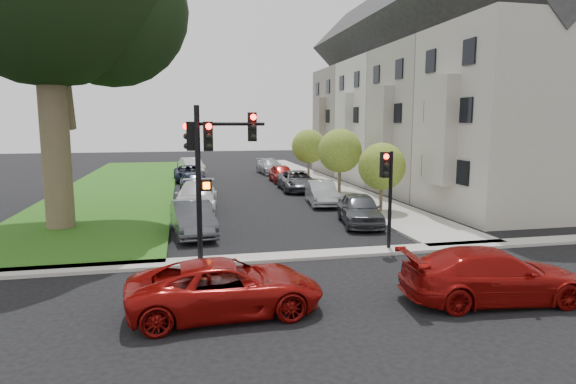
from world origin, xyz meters
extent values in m
plane|color=black|center=(0.00, 0.00, 0.00)|extent=(140.00, 140.00, 0.00)
cube|color=#2A5212|center=(-9.00, 24.00, 0.06)|extent=(8.00, 44.00, 0.12)
cube|color=#AAA393|center=(6.75, 24.00, 0.06)|extent=(3.50, 44.00, 0.12)
cube|color=#AAA393|center=(0.00, 2.00, 0.06)|extent=(60.00, 1.00, 0.12)
cube|color=#9D977C|center=(12.50, 8.00, 5.00)|extent=(7.00, 7.40, 10.00)
cube|color=#9D977C|center=(8.65, 8.00, 4.50)|extent=(0.70, 2.20, 5.50)
cube|color=black|center=(8.95, 8.00, 5.50)|extent=(0.08, 3.60, 6.00)
cube|color=#AAA798|center=(12.50, 15.50, 5.00)|extent=(7.00, 7.40, 10.00)
cube|color=#484848|center=(12.50, 15.50, 12.47)|extent=(7.00, 7.55, 7.00)
cube|color=#AAA798|center=(8.65, 15.50, 4.50)|extent=(0.70, 2.20, 5.50)
cube|color=black|center=(8.95, 15.50, 5.50)|extent=(0.08, 3.60, 6.00)
cube|color=beige|center=(12.50, 23.00, 5.00)|extent=(7.00, 7.40, 10.00)
cube|color=#484848|center=(12.50, 23.00, 12.47)|extent=(7.00, 7.55, 7.00)
cube|color=beige|center=(8.65, 23.00, 4.50)|extent=(0.70, 2.20, 5.50)
cube|color=black|center=(8.95, 23.00, 5.50)|extent=(0.08, 3.60, 6.00)
cube|color=tan|center=(12.50, 30.50, 5.00)|extent=(7.00, 7.40, 10.00)
cube|color=#484848|center=(12.50, 30.50, 12.47)|extent=(7.00, 7.55, 7.00)
cube|color=tan|center=(8.65, 30.50, 4.50)|extent=(0.70, 2.20, 5.50)
cube|color=black|center=(8.95, 30.50, 5.50)|extent=(0.08, 3.60, 6.00)
cylinder|color=brown|center=(-9.91, 8.90, 4.53)|extent=(1.25, 1.25, 9.06)
sphere|color=black|center=(-7.42, 10.03, 10.19)|extent=(7.25, 7.25, 7.25)
cylinder|color=brown|center=(6.20, 9.57, 0.92)|extent=(0.18, 0.18, 1.83)
sphere|color=#58711E|center=(6.20, 9.57, 2.57)|extent=(2.57, 2.57, 2.57)
cylinder|color=brown|center=(6.20, 16.75, 1.07)|extent=(0.21, 0.21, 2.14)
sphere|color=#58711E|center=(6.20, 16.75, 3.00)|extent=(3.00, 3.00, 3.00)
cylinder|color=brown|center=(6.20, 25.10, 1.04)|extent=(0.21, 0.21, 2.08)
sphere|color=#58711E|center=(6.20, 25.10, 2.91)|extent=(2.91, 2.91, 2.91)
cylinder|color=black|center=(-3.80, 2.20, 2.75)|extent=(0.21, 0.21, 5.50)
cylinder|color=black|center=(-2.64, 2.20, 4.87)|extent=(2.32, 0.42, 0.13)
cube|color=black|center=(-3.43, 2.20, 4.44)|extent=(0.35, 0.31, 1.00)
cube|color=black|center=(-1.90, 2.20, 4.76)|extent=(0.35, 0.31, 1.00)
cube|color=black|center=(-4.01, 2.46, 4.44)|extent=(0.31, 0.35, 1.00)
sphere|color=#FF0C05|center=(-3.43, 2.04, 4.78)|extent=(0.21, 0.21, 0.21)
sphere|color=black|center=(-3.43, 2.04, 4.10)|extent=(0.21, 0.21, 0.21)
cube|color=black|center=(-3.54, 2.20, 2.75)|extent=(0.40, 0.31, 0.40)
cube|color=#FF5905|center=(-3.54, 2.05, 2.75)|extent=(0.23, 0.03, 0.23)
cylinder|color=black|center=(3.38, 2.20, 1.92)|extent=(0.16, 0.16, 3.84)
cube|color=black|center=(3.13, 2.20, 3.34)|extent=(0.34, 0.30, 0.96)
sphere|color=#FF0C05|center=(3.13, 2.05, 3.66)|extent=(0.20, 0.20, 0.20)
imported|color=maroon|center=(-3.31, -2.65, 0.70)|extent=(5.15, 2.59, 1.40)
imported|color=maroon|center=(3.97, -3.36, 0.74)|extent=(5.25, 2.53, 1.48)
imported|color=#3F4247|center=(3.99, 6.94, 0.76)|extent=(2.60, 4.73, 1.52)
imported|color=#999BA0|center=(3.78, 12.84, 0.71)|extent=(2.03, 4.48, 1.43)
imported|color=#3F4247|center=(3.76, 18.99, 0.72)|extent=(2.65, 5.32, 1.45)
imported|color=maroon|center=(3.66, 24.20, 0.73)|extent=(1.80, 4.34, 1.47)
imported|color=#999BA0|center=(3.89, 30.79, 0.71)|extent=(2.37, 5.05, 1.42)
imported|color=#3F4247|center=(-3.98, 6.49, 0.75)|extent=(2.07, 4.69, 1.50)
imported|color=silver|center=(-3.64, 12.42, 0.80)|extent=(2.71, 5.68, 1.60)
imported|color=black|center=(-3.53, 18.55, 0.79)|extent=(2.32, 4.80, 1.58)
imported|color=black|center=(-3.88, 26.43, 0.67)|extent=(2.58, 5.00, 1.35)
imported|color=silver|center=(-3.53, 31.92, 0.79)|extent=(2.60, 5.02, 1.58)
camera|label=1|loc=(-4.30, -14.66, 4.91)|focal=30.00mm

